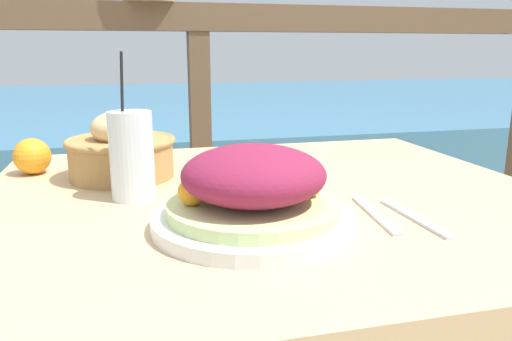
% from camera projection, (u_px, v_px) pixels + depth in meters
% --- Properties ---
extents(patio_table, '(1.02, 0.91, 0.74)m').
position_uv_depth(patio_table, '(270.00, 243.00, 0.93)').
color(patio_table, tan).
rests_on(patio_table, ground_plane).
extents(railing_fence, '(2.80, 0.08, 1.14)m').
position_uv_depth(railing_fence, '(199.00, 91.00, 1.73)').
color(railing_fence, brown).
rests_on(railing_fence, ground_plane).
extents(sea_backdrop, '(12.00, 4.00, 0.58)m').
position_uv_depth(sea_backdrop, '(160.00, 134.00, 4.22)').
color(sea_backdrop, teal).
rests_on(sea_backdrop, ground_plane).
extents(salad_plate, '(0.30, 0.30, 0.12)m').
position_uv_depth(salad_plate, '(254.00, 193.00, 0.72)').
color(salad_plate, silver).
rests_on(salad_plate, patio_table).
extents(drink_glass, '(0.08, 0.08, 0.25)m').
position_uv_depth(drink_glass, '(132.00, 155.00, 0.85)').
color(drink_glass, silver).
rests_on(drink_glass, patio_table).
extents(bread_basket, '(0.22, 0.22, 0.14)m').
position_uv_depth(bread_basket, '(121.00, 151.00, 1.00)').
color(bread_basket, '#AD7F47').
rests_on(bread_basket, patio_table).
extents(fork, '(0.04, 0.18, 0.00)m').
position_uv_depth(fork, '(375.00, 214.00, 0.78)').
color(fork, silver).
rests_on(fork, patio_table).
extents(knife, '(0.02, 0.18, 0.00)m').
position_uv_depth(knife, '(414.00, 217.00, 0.77)').
color(knife, silver).
rests_on(knife, patio_table).
extents(orange_near_basket, '(0.08, 0.08, 0.08)m').
position_uv_depth(orange_near_basket, '(32.00, 156.00, 1.03)').
color(orange_near_basket, orange).
rests_on(orange_near_basket, patio_table).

